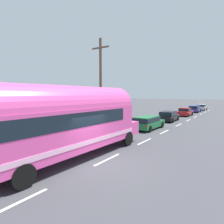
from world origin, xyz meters
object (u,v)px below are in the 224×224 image
(car_lead, at_px, (148,122))
(car_fourth, at_px, (195,108))
(painted_bus, at_px, (63,119))
(car_third, at_px, (185,112))
(car_fifth, at_px, (201,107))
(utility_pole, at_px, (101,86))
(car_second, at_px, (169,116))

(car_lead, relative_size, car_fourth, 1.04)
(painted_bus, height_order, car_third, painted_bus)
(car_third, xyz_separation_m, car_fifth, (0.25, 14.65, 0.01))
(utility_pole, distance_m, car_fourth, 28.68)
(utility_pole, distance_m, car_second, 12.91)
(utility_pole, relative_size, car_fourth, 1.89)
(car_second, relative_size, car_fourth, 0.97)
(car_third, distance_m, car_fourth, 8.02)
(car_third, bearing_deg, utility_pole, -97.12)
(car_lead, xyz_separation_m, car_second, (-0.07, 7.22, -0.01))
(utility_pole, height_order, car_third, utility_pole)
(painted_bus, distance_m, car_fifth, 41.65)
(car_second, distance_m, car_third, 8.15)
(car_second, xyz_separation_m, car_fourth, (0.26, 16.16, 0.00))
(car_second, height_order, car_fifth, same)
(painted_bus, height_order, car_second, painted_bus)
(car_lead, bearing_deg, car_third, 89.41)
(car_second, bearing_deg, car_fifth, 88.80)
(painted_bus, bearing_deg, car_second, 90.61)
(car_third, bearing_deg, painted_bus, -90.07)
(car_second, height_order, car_third, same)
(utility_pole, distance_m, car_third, 20.80)
(painted_bus, xyz_separation_m, car_third, (0.03, 26.97, -1.58))
(car_second, height_order, car_fourth, same)
(car_fifth, bearing_deg, utility_pole, -94.55)
(painted_bus, bearing_deg, car_fourth, 89.89)
(car_lead, height_order, car_second, same)
(utility_pole, bearing_deg, car_second, 79.27)
(car_second, distance_m, car_fourth, 16.16)
(utility_pole, bearing_deg, car_lead, 64.33)
(utility_pole, relative_size, car_third, 1.96)
(car_lead, bearing_deg, car_second, 90.58)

